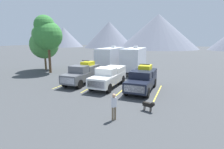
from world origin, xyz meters
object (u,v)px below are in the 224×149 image
Objects in this scene: pickup_truck_b at (109,76)px; camper_trailer_a at (111,58)px; person_a at (114,105)px; dog at (149,105)px; camper_trailer_b at (134,59)px; pickup_truck_a at (83,73)px; pickup_truck_c at (142,79)px.

camper_trailer_a is at bearing 110.69° from pickup_truck_b.
person_a is at bearing -65.10° from pickup_truck_b.
person_a is at bearing -129.66° from dog.
camper_trailer_b is (0.31, 9.18, 0.94)m from pickup_truck_b.
pickup_truck_b is 8.09m from person_a.
pickup_truck_b is (3.35, -0.19, -0.05)m from pickup_truck_a.
camper_trailer_a reaches higher than person_a.
camper_trailer_b is (-3.30, 9.23, 0.93)m from pickup_truck_c.
pickup_truck_c reaches higher than dog.
pickup_truck_a is 6.96m from pickup_truck_c.
person_a is (3.41, -7.34, -0.14)m from pickup_truck_b.
pickup_truck_b is 3.41× the size of person_a.
camper_trailer_b is at bearing 88.08° from pickup_truck_b.
camper_trailer_a reaches higher than pickup_truck_a.
camper_trailer_a is (-7.13, 9.38, 0.91)m from pickup_truck_c.
pickup_truck_a reaches higher than dog.
pickup_truck_c is 9.85m from camper_trailer_b.
pickup_truck_a is at bearing -112.15° from camper_trailer_b.
pickup_truck_a is 3.17× the size of person_a.
pickup_truck_b reaches higher than person_a.
pickup_truck_a is 9.74m from camper_trailer_b.
pickup_truck_a is 9.17m from camper_trailer_a.
pickup_truck_c is at bearing -70.34° from camper_trailer_b.
dog is (5.23, -5.14, -0.65)m from pickup_truck_b.
camper_trailer_a is at bearing 121.17° from dog.
dog is (8.75, -14.46, -1.58)m from camper_trailer_a.
pickup_truck_b is at bearing 179.14° from pickup_truck_c.
pickup_truck_b is 7.36m from dog.
camper_trailer_b is at bearing 108.96° from dog.
pickup_truck_a is 0.96× the size of pickup_truck_c.
pickup_truck_b is 0.70× the size of camper_trailer_b.
person_a is at bearing -67.42° from camper_trailer_a.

